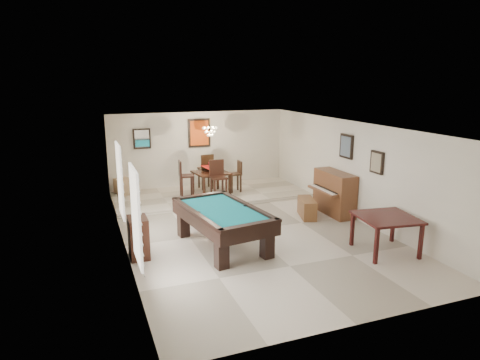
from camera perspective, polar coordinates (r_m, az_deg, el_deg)
ground_plane at (r=10.76m, az=1.14°, el=-6.72°), size 6.00×9.00×0.02m
wall_back at (r=14.57m, az=-5.44°, el=3.94°), size 6.00×0.04×2.60m
wall_front at (r=6.61m, az=16.01°, el=-8.47°), size 6.00×0.04×2.60m
wall_left at (r=9.70m, az=-15.52°, el=-1.39°), size 0.04×9.00×2.60m
wall_right at (r=11.80m, az=14.82°, el=1.28°), size 0.04×9.00×2.60m
ceiling at (r=10.15m, az=1.21°, el=7.23°), size 6.00×9.00×0.04m
dining_step at (r=13.66m, az=-3.93°, el=-2.00°), size 6.00×2.50×0.12m
window_left_front at (r=7.57m, az=-13.71°, el=-4.68°), size 0.06×1.00×1.70m
window_left_rear at (r=10.26m, az=-15.71°, el=-0.02°), size 0.06×1.00×1.70m
pool_table at (r=9.64m, az=-2.34°, el=-6.41°), size 1.75×2.75×0.86m
square_table at (r=9.84m, az=18.80°, el=-6.86°), size 1.32×1.32×0.81m
upright_piano at (r=12.05m, az=11.92°, el=-1.77°), size 0.80×1.43×1.19m
piano_bench at (r=11.79m, az=8.91°, el=-3.70°), size 0.60×0.97×0.51m
apothecary_chest at (r=9.30m, az=-13.39°, el=-7.48°), size 0.39×0.58×0.88m
dining_table at (r=13.47m, az=-3.87°, el=-0.14°), size 1.13×1.13×0.83m
flower_vase at (r=13.35m, az=-3.91°, el=2.07°), size 0.15×0.15×0.23m
dining_chair_south at (r=12.69m, az=-2.86°, el=-0.11°), size 0.45×0.45×1.21m
dining_chair_north at (r=14.11m, az=-4.63°, el=1.18°), size 0.47×0.47×1.17m
dining_chair_west at (r=13.19m, az=-7.14°, el=0.17°), size 0.46×0.46×1.13m
dining_chair_east at (r=13.70m, az=-0.70°, el=0.49°), size 0.38×0.38×1.00m
corner_bench at (r=13.98m, az=-15.28°, el=-0.82°), size 0.58×0.65×0.48m
chandelier at (r=13.20m, az=-4.02°, el=6.92°), size 0.44×0.44×0.60m
back_painting at (r=14.44m, az=-5.46°, el=6.27°), size 0.75×0.06×0.95m
back_mirror at (r=14.08m, az=-12.95°, el=5.39°), size 0.55×0.06×0.65m
right_picture_upper at (r=11.91m, az=14.01°, el=4.38°), size 0.06×0.55×0.65m
right_picture_lower at (r=10.92m, az=17.80°, el=2.25°), size 0.06×0.45×0.55m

